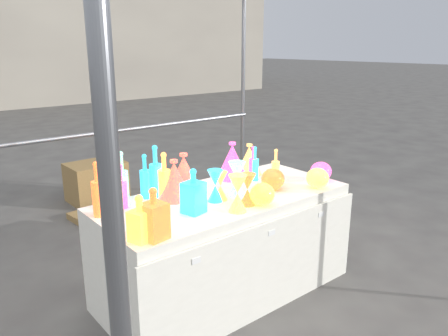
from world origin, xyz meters
TOP-DOWN VIEW (x-y plane):
  - ground at (0.00, 0.00)m, footprint 80.00×80.00m
  - display_table at (0.00, -0.01)m, footprint 1.84×0.83m
  - background_building at (4.00, 14.00)m, footprint 14.00×6.00m
  - cardboard_box_closed at (0.09, 2.47)m, footprint 0.64×0.47m
  - cardboard_box_flat at (0.00, 1.87)m, footprint 0.84×0.64m
  - bottle_1 at (-0.38, 0.28)m, footprint 0.11×0.11m
  - bottle_2 at (-0.84, 0.19)m, footprint 0.09×0.09m
  - bottle_3 at (-0.66, 0.23)m, footprint 0.09×0.09m
  - bottle_5 at (-0.64, 0.26)m, footprint 0.10×0.10m
  - bottle_6 at (-0.36, 0.20)m, footprint 0.09×0.09m
  - bottle_7 at (-0.45, 0.30)m, footprint 0.09×0.09m
  - decanter_0 at (-0.81, -0.29)m, footprint 0.13×0.13m
  - decanter_1 at (-0.74, -0.31)m, footprint 0.14×0.14m
  - decanter_2 at (-0.35, -0.13)m, footprint 0.15×0.15m
  - hourglass_0 at (0.00, -0.24)m, footprint 0.12×0.12m
  - hourglass_2 at (-0.12, -0.29)m, footprint 0.16×0.16m
  - hourglass_3 at (0.07, -0.06)m, footprint 0.14×0.14m
  - hourglass_4 at (-0.07, -0.05)m, footprint 0.11×0.11m
  - hourglass_5 at (-0.12, -0.05)m, footprint 0.14×0.14m
  - globe_0 at (0.08, -0.30)m, footprint 0.21×0.21m
  - globe_1 at (0.64, -0.30)m, footprint 0.22×0.22m
  - globe_2 at (0.36, -0.12)m, footprint 0.22×0.22m
  - globe_3 at (0.81, -0.20)m, footprint 0.20×0.20m
  - lampshade_0 at (-0.31, 0.16)m, footprint 0.29×0.29m
  - lampshade_1 at (-0.19, 0.22)m, footprint 0.29×0.29m
  - lampshade_2 at (0.31, 0.28)m, footprint 0.30×0.30m
  - lampshade_3 at (0.49, 0.28)m, footprint 0.27×0.27m
  - bottle_8 at (0.41, 0.12)m, footprint 0.07×0.07m
  - bottle_10 at (0.40, 0.14)m, footprint 0.08×0.08m
  - bottle_11 at (0.48, -0.03)m, footprint 0.06×0.06m

SIDE VIEW (x-z plane):
  - ground at x=0.00m, z-range 0.00..0.00m
  - cardboard_box_flat at x=0.00m, z-range 0.00..0.07m
  - cardboard_box_closed at x=0.09m, z-range 0.00..0.45m
  - display_table at x=0.00m, z-range 0.00..0.75m
  - globe_3 at x=0.81m, z-range 0.75..0.88m
  - globe_0 at x=0.08m, z-range 0.75..0.88m
  - globe_1 at x=0.64m, z-range 0.75..0.88m
  - globe_2 at x=0.36m, z-range 0.75..0.89m
  - hourglass_4 at x=-0.07m, z-range 0.75..0.95m
  - hourglass_0 at x=0.00m, z-range 0.75..0.96m
  - hourglass_5 at x=-0.12m, z-range 0.75..0.97m
  - hourglass_2 at x=-0.12m, z-range 0.75..0.99m
  - hourglass_3 at x=0.07m, z-range 0.75..0.99m
  - lampshade_3 at x=0.49m, z-range 0.75..1.00m
  - decanter_0 at x=-0.81m, z-range 0.75..1.01m
  - bottle_11 at x=0.48m, z-range 0.75..1.02m
  - bottle_8 at x=0.41m, z-range 0.75..1.02m
  - bottle_10 at x=0.40m, z-range 0.75..1.02m
  - lampshade_0 at x=-0.31m, z-range 0.75..1.03m
  - decanter_2 at x=-0.35m, z-range 0.75..1.04m
  - lampshade_2 at x=0.31m, z-range 0.75..1.04m
  - lampshade_1 at x=-0.19m, z-range 0.75..1.04m
  - decanter_1 at x=-0.74m, z-range 0.75..1.04m
  - bottle_3 at x=-0.66m, z-range 0.75..1.04m
  - bottle_7 at x=-0.45m, z-range 0.75..1.06m
  - bottle_6 at x=-0.36m, z-range 0.75..1.08m
  - bottle_2 at x=-0.84m, z-range 0.75..1.10m
  - bottle_1 at x=-0.38m, z-range 0.75..1.12m
  - bottle_5 at x=-0.64m, z-range 0.75..1.12m
  - background_building at x=4.00m, z-range 0.00..6.00m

